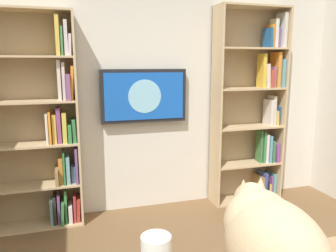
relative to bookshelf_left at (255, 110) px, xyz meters
name	(u,v)px	position (x,y,z in m)	size (l,w,h in m)	color
wall_back	(146,87)	(1.24, -0.17, 0.27)	(4.52, 0.06, 2.70)	silver
bookshelf_left	(255,110)	(0.00, 0.00, 0.00)	(0.82, 0.28, 2.21)	tan
bookshelf_right	(44,128)	(2.28, 0.00, -0.09)	(0.85, 0.28, 2.08)	tan
wall_mounted_tv	(144,96)	(1.28, -0.08, 0.18)	(0.91, 0.07, 0.56)	black
cat	(269,239)	(1.33, 2.34, -0.12)	(0.32, 0.63, 0.39)	#D1B284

